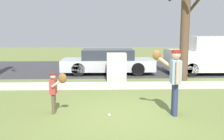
{
  "coord_description": "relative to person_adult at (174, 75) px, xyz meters",
  "views": [
    {
      "loc": [
        -0.56,
        -6.59,
        2.2
      ],
      "look_at": [
        -0.29,
        1.3,
        1.0
      ],
      "focal_mm": 42.17,
      "sensor_mm": 36.0,
      "label": 1
    }
  ],
  "objects": [
    {
      "name": "ground_plane",
      "position": [
        -1.25,
        3.5,
        -1.06
      ],
      "size": [
        48.0,
        48.0,
        0.0
      ],
      "primitive_type": "plane",
      "color": "olive"
    },
    {
      "name": "parked_sedan_silver",
      "position": [
        -1.58,
        6.62,
        -0.44
      ],
      "size": [
        4.6,
        1.8,
        1.23
      ],
      "rotation": [
        0.0,
        0.0,
        3.14
      ],
      "color": "silver",
      "rests_on": "road_surface"
    },
    {
      "name": "parked_van_white",
      "position": [
        3.94,
        6.46,
        -0.16
      ],
      "size": [
        5.0,
        1.95,
        1.88
      ],
      "rotation": [
        0.0,
        0.0,
        3.14
      ],
      "color": "silver",
      "rests_on": "road_surface"
    },
    {
      "name": "baseball",
      "position": [
        -1.66,
        -0.08,
        -1.03
      ],
      "size": [
        0.07,
        0.07,
        0.07
      ],
      "primitive_type": "sphere",
      "color": "white",
      "rests_on": "ground"
    },
    {
      "name": "road_surface",
      "position": [
        -1.25,
        8.6,
        -1.05
      ],
      "size": [
        36.0,
        6.8,
        0.02
      ],
      "primitive_type": "cube",
      "color": "#38383A",
      "rests_on": "ground"
    },
    {
      "name": "person_child",
      "position": [
        -3.06,
        0.17,
        -0.34
      ],
      "size": [
        0.47,
        0.45,
        1.12
      ],
      "rotation": [
        0.0,
        0.0,
        6.21
      ],
      "color": "brown",
      "rests_on": "ground"
    },
    {
      "name": "utility_cabinet",
      "position": [
        -1.23,
        4.82,
        -0.46
      ],
      "size": [
        0.84,
        0.71,
        1.2
      ],
      "primitive_type": "cube",
      "color": "beige",
      "rests_on": "ground"
    },
    {
      "name": "street_tree_near",
      "position": [
        1.72,
        4.76,
        1.73
      ],
      "size": [
        1.85,
        1.88,
        5.26
      ],
      "color": "brown",
      "rests_on": "ground"
    },
    {
      "name": "sidewalk_strip",
      "position": [
        -1.25,
        3.6,
        -1.03
      ],
      "size": [
        36.0,
        1.2,
        0.06
      ],
      "primitive_type": "cube",
      "color": "beige",
      "rests_on": "ground"
    },
    {
      "name": "person_adult",
      "position": [
        0.0,
        0.0,
        0.0
      ],
      "size": [
        0.68,
        0.66,
        1.7
      ],
      "rotation": [
        0.0,
        0.0,
        3.07
      ],
      "color": "navy",
      "rests_on": "ground"
    }
  ]
}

